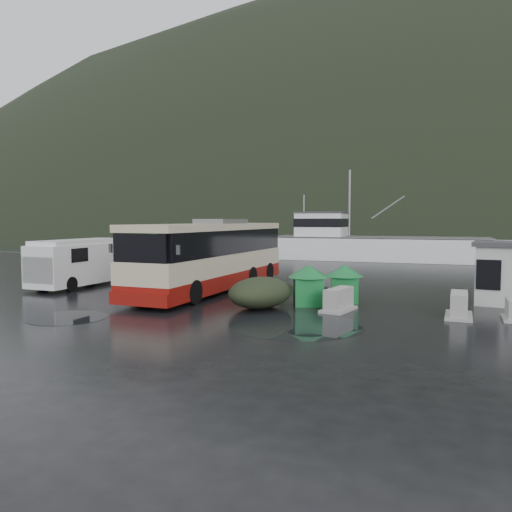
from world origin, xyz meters
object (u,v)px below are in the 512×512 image
(dome_tent, at_px, (260,308))
(waste_bin_right, at_px, (344,302))
(coach_bus, at_px, (213,290))
(fishing_trawler, at_px, (377,255))
(waste_bin_left, at_px, (308,305))
(white_van, at_px, (81,286))
(jersey_barrier_a, at_px, (459,317))
(jersey_barrier_b, at_px, (339,311))

(dome_tent, bearing_deg, waste_bin_right, 40.11)
(coach_bus, distance_m, fishing_trawler, 27.03)
(dome_tent, bearing_deg, fishing_trawler, 87.61)
(waste_bin_left, relative_size, waste_bin_right, 1.04)
(waste_bin_right, bearing_deg, fishing_trawler, 93.13)
(white_van, height_order, jersey_barrier_a, white_van)
(waste_bin_right, relative_size, fishing_trawler, 0.07)
(white_van, relative_size, dome_tent, 1.90)
(jersey_barrier_a, height_order, jersey_barrier_b, jersey_barrier_a)
(waste_bin_right, xyz_separation_m, dome_tent, (-2.80, -2.36, 0.00))
(jersey_barrier_a, distance_m, jersey_barrier_b, 4.12)
(jersey_barrier_b, height_order, fishing_trawler, fishing_trawler)
(jersey_barrier_b, bearing_deg, coach_bus, 152.75)
(dome_tent, bearing_deg, coach_bus, 134.56)
(white_van, bearing_deg, jersey_barrier_b, -8.24)
(coach_bus, xyz_separation_m, fishing_trawler, (4.97, 26.57, 0.00))
(dome_tent, relative_size, jersey_barrier_a, 1.74)
(waste_bin_right, bearing_deg, waste_bin_left, -135.51)
(jersey_barrier_a, bearing_deg, white_van, 172.77)
(jersey_barrier_a, bearing_deg, dome_tent, -175.87)
(coach_bus, distance_m, jersey_barrier_a, 11.23)
(white_van, bearing_deg, jersey_barrier_a, -5.38)
(white_van, relative_size, jersey_barrier_b, 3.36)
(dome_tent, bearing_deg, waste_bin_left, 36.33)
(waste_bin_right, xyz_separation_m, fishing_trawler, (-1.53, 27.97, 0.00))
(waste_bin_left, height_order, jersey_barrier_b, waste_bin_left)
(jersey_barrier_a, relative_size, jersey_barrier_b, 1.02)
(white_van, bearing_deg, dome_tent, -12.75)
(white_van, height_order, dome_tent, white_van)
(waste_bin_left, bearing_deg, white_van, 172.61)
(white_van, xyz_separation_m, waste_bin_right, (13.30, -0.38, 0.00))
(coach_bus, xyz_separation_m, waste_bin_right, (6.50, -1.40, 0.00))
(white_van, relative_size, waste_bin_left, 3.57)
(coach_bus, relative_size, dome_tent, 4.01)
(dome_tent, bearing_deg, jersey_barrier_b, 6.71)
(dome_tent, relative_size, jersey_barrier_b, 1.77)
(dome_tent, bearing_deg, jersey_barrier_a, 4.13)
(white_van, relative_size, jersey_barrier_a, 3.31)
(coach_bus, height_order, fishing_trawler, fishing_trawler)
(fishing_trawler, bearing_deg, dome_tent, -91.83)
(waste_bin_left, bearing_deg, jersey_barrier_a, -6.86)
(waste_bin_right, height_order, dome_tent, waste_bin_right)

